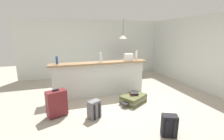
% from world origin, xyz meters
% --- Properties ---
extents(ground_plane, '(13.00, 13.00, 0.05)m').
position_xyz_m(ground_plane, '(0.00, 0.00, -0.03)').
color(ground_plane, '#ADA393').
extents(wall_back, '(6.60, 0.10, 2.50)m').
position_xyz_m(wall_back, '(0.00, 3.05, 1.25)').
color(wall_back, silver).
rests_on(wall_back, ground_plane).
extents(wall_right, '(0.10, 6.00, 2.50)m').
position_xyz_m(wall_right, '(3.05, 0.30, 1.25)').
color(wall_right, silver).
rests_on(wall_right, ground_plane).
extents(partition_half_wall, '(2.80, 0.20, 1.02)m').
position_xyz_m(partition_half_wall, '(-0.41, 0.55, 0.51)').
color(partition_half_wall, silver).
rests_on(partition_half_wall, ground_plane).
extents(bar_countertop, '(2.96, 0.40, 0.05)m').
position_xyz_m(bar_countertop, '(-0.41, 0.55, 1.04)').
color(bar_countertop, '#93704C').
rests_on(bar_countertop, partition_half_wall).
extents(bottle_blue, '(0.06, 0.06, 0.22)m').
position_xyz_m(bottle_blue, '(-1.63, 0.57, 1.18)').
color(bottle_blue, '#284C89').
rests_on(bottle_blue, bar_countertop).
extents(bottle_clear, '(0.06, 0.06, 0.29)m').
position_xyz_m(bottle_clear, '(-0.38, 0.52, 1.21)').
color(bottle_clear, silver).
rests_on(bottle_clear, bar_countertop).
extents(bottle_white, '(0.07, 0.07, 0.29)m').
position_xyz_m(bottle_white, '(0.83, 0.59, 1.21)').
color(bottle_white, silver).
rests_on(bottle_white, bar_countertop).
extents(grocery_bag, '(0.26, 0.18, 0.22)m').
position_xyz_m(grocery_bag, '(0.52, 0.52, 1.18)').
color(grocery_bag, silver).
rests_on(grocery_bag, bar_countertop).
extents(dining_table, '(1.10, 0.80, 0.74)m').
position_xyz_m(dining_table, '(0.98, 2.04, 0.65)').
color(dining_table, '#332319').
rests_on(dining_table, ground_plane).
extents(dining_chair_near_partition, '(0.46, 0.46, 0.93)m').
position_xyz_m(dining_chair_near_partition, '(0.89, 1.46, 0.52)').
color(dining_chair_near_partition, '#9E754C').
rests_on(dining_chair_near_partition, ground_plane).
extents(pendant_lamp, '(0.34, 0.34, 0.84)m').
position_xyz_m(pendant_lamp, '(0.94, 2.10, 1.77)').
color(pendant_lamp, black).
extents(suitcase_flat_olive, '(0.88, 0.78, 0.22)m').
position_xyz_m(suitcase_flat_olive, '(0.37, -0.25, 0.11)').
color(suitcase_flat_olive, '#51562D').
rests_on(suitcase_flat_olive, ground_plane).
extents(backpack_black, '(0.33, 0.31, 0.42)m').
position_xyz_m(backpack_black, '(0.39, -1.79, 0.20)').
color(backpack_black, black).
rests_on(backpack_black, ground_plane).
extents(suitcase_upright_maroon, '(0.50, 0.38, 0.67)m').
position_xyz_m(suitcase_upright_maroon, '(-1.67, -0.41, 0.33)').
color(suitcase_upright_maroon, maroon).
rests_on(suitcase_upright_maroon, ground_plane).
extents(backpack_grey, '(0.33, 0.32, 0.42)m').
position_xyz_m(backpack_grey, '(-0.85, -0.73, 0.20)').
color(backpack_grey, slate).
rests_on(backpack_grey, ground_plane).
extents(book_stack, '(0.26, 0.23, 0.07)m').
position_xyz_m(book_stack, '(0.40, -0.22, 0.25)').
color(book_stack, '#AD2D2D').
rests_on(book_stack, suitcase_flat_olive).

